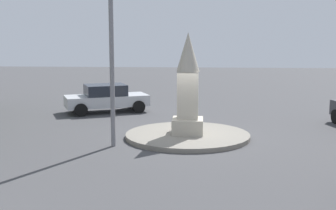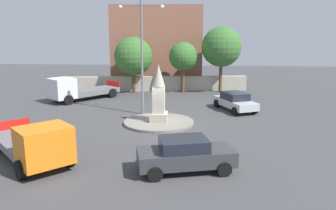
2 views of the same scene
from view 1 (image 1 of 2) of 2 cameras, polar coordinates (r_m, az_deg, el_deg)
The scene contains 5 objects.
ground_plane at distance 16.85m, azimuth 2.55°, elevation -4.26°, with size 80.00×80.00×0.00m, color #424244.
traffic_island at distance 16.83m, azimuth 2.55°, elevation -3.98°, with size 4.73×4.73×0.17m, color gray.
monument at distance 16.52m, azimuth 2.59°, elevation 2.25°, with size 1.16×1.16×3.82m.
streetlamp at distance 15.28m, azimuth -7.44°, elevation 13.30°, with size 3.24×0.28×8.43m.
car_silver_passing at distance 22.69m, azimuth -7.99°, elevation 0.93°, with size 3.25×4.49×1.42m.
Camera 1 is at (16.41, 0.47, 3.79)m, focal length 47.05 mm.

